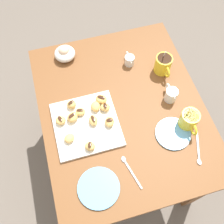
# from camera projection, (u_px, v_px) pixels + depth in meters

# --- Properties ---
(ground_plane) EXTENTS (8.00, 8.00, 0.00)m
(ground_plane) POSITION_uv_depth(u_px,v_px,m) (119.00, 154.00, 1.94)
(ground_plane) COLOR #665B51
(dining_table) EXTENTS (0.99, 0.80, 0.73)m
(dining_table) POSITION_uv_depth(u_px,v_px,m) (121.00, 120.00, 1.41)
(dining_table) COLOR brown
(dining_table) RESTS_ON ground_plane
(pastry_plate_square) EXTENTS (0.30, 0.30, 0.02)m
(pastry_plate_square) POSITION_uv_depth(u_px,v_px,m) (86.00, 124.00, 1.24)
(pastry_plate_square) COLOR silver
(pastry_plate_square) RESTS_ON dining_table
(coffee_mug_yellow_left) EXTENTS (0.13, 0.09, 0.15)m
(coffee_mug_yellow_left) POSITION_uv_depth(u_px,v_px,m) (163.00, 64.00, 1.35)
(coffee_mug_yellow_left) COLOR yellow
(coffee_mug_yellow_left) RESTS_ON dining_table
(coffee_mug_yellow_right) EXTENTS (0.12, 0.08, 0.15)m
(coffee_mug_yellow_right) POSITION_uv_depth(u_px,v_px,m) (189.00, 120.00, 1.21)
(coffee_mug_yellow_right) COLOR yellow
(coffee_mug_yellow_right) RESTS_ON dining_table
(cream_pitcher_white) EXTENTS (0.10, 0.06, 0.07)m
(cream_pitcher_white) POSITION_uv_depth(u_px,v_px,m) (171.00, 94.00, 1.28)
(cream_pitcher_white) COLOR silver
(cream_pitcher_white) RESTS_ON dining_table
(ice_cream_bowl) EXTENTS (0.11, 0.11, 0.08)m
(ice_cream_bowl) POSITION_uv_depth(u_px,v_px,m) (65.00, 53.00, 1.41)
(ice_cream_bowl) COLOR silver
(ice_cream_bowl) RESTS_ON dining_table
(chocolate_sauce_pitcher) EXTENTS (0.09, 0.05, 0.06)m
(chocolate_sauce_pitcher) POSITION_uv_depth(u_px,v_px,m) (129.00, 60.00, 1.39)
(chocolate_sauce_pitcher) COLOR silver
(chocolate_sauce_pitcher) RESTS_ON dining_table
(saucer_sky_left) EXTENTS (0.17, 0.17, 0.01)m
(saucer_sky_left) POSITION_uv_depth(u_px,v_px,m) (173.00, 134.00, 1.22)
(saucer_sky_left) COLOR #66A8DB
(saucer_sky_left) RESTS_ON dining_table
(saucer_sky_right) EXTENTS (0.18, 0.18, 0.01)m
(saucer_sky_right) POSITION_uv_depth(u_px,v_px,m) (99.00, 188.00, 1.11)
(saucer_sky_right) COLOR #66A8DB
(saucer_sky_right) RESTS_ON dining_table
(loose_spoon_near_saucer) EXTENTS (0.16, 0.06, 0.01)m
(loose_spoon_near_saucer) POSITION_uv_depth(u_px,v_px,m) (198.00, 152.00, 1.19)
(loose_spoon_near_saucer) COLOR silver
(loose_spoon_near_saucer) RESTS_ON dining_table
(loose_spoon_by_plate) EXTENTS (0.16, 0.05, 0.01)m
(loose_spoon_by_plate) POSITION_uv_depth(u_px,v_px,m) (129.00, 168.00, 1.15)
(loose_spoon_by_plate) COLOR silver
(loose_spoon_by_plate) RESTS_ON dining_table
(beignet_0) EXTENTS (0.06, 0.06, 0.03)m
(beignet_0) POSITION_uv_depth(u_px,v_px,m) (90.00, 146.00, 1.17)
(beignet_0) COLOR #E5B260
(beignet_0) RESTS_ON pastry_plate_square
(chocolate_drizzle_0) EXTENTS (0.03, 0.03, 0.00)m
(chocolate_drizzle_0) POSITION_uv_depth(u_px,v_px,m) (90.00, 145.00, 1.15)
(chocolate_drizzle_0) COLOR #381E11
(chocolate_drizzle_0) RESTS_ON beignet_0
(beignet_1) EXTENTS (0.07, 0.07, 0.04)m
(beignet_1) POSITION_uv_depth(u_px,v_px,m) (72.00, 118.00, 1.23)
(beignet_1) COLOR #E5B260
(beignet_1) RESTS_ON pastry_plate_square
(chocolate_drizzle_1) EXTENTS (0.03, 0.04, 0.00)m
(chocolate_drizzle_1) POSITION_uv_depth(u_px,v_px,m) (72.00, 116.00, 1.21)
(chocolate_drizzle_1) COLOR #381E11
(chocolate_drizzle_1) RESTS_ON beignet_1
(beignet_2) EXTENTS (0.05, 0.05, 0.03)m
(beignet_2) POSITION_uv_depth(u_px,v_px,m) (80.00, 112.00, 1.25)
(beignet_2) COLOR #E5B260
(beignet_2) RESTS_ON pastry_plate_square
(chocolate_drizzle_2) EXTENTS (0.02, 0.04, 0.00)m
(chocolate_drizzle_2) POSITION_uv_depth(u_px,v_px,m) (80.00, 110.00, 1.23)
(chocolate_drizzle_2) COLOR #381E11
(chocolate_drizzle_2) RESTS_ON beignet_2
(beignet_3) EXTENTS (0.07, 0.07, 0.04)m
(beignet_3) POSITION_uv_depth(u_px,v_px,m) (101.00, 99.00, 1.28)
(beignet_3) COLOR #E5B260
(beignet_3) RESTS_ON pastry_plate_square
(chocolate_drizzle_3) EXTENTS (0.04, 0.04, 0.00)m
(chocolate_drizzle_3) POSITION_uv_depth(u_px,v_px,m) (101.00, 97.00, 1.26)
(chocolate_drizzle_3) COLOR #381E11
(chocolate_drizzle_3) RESTS_ON beignet_3
(beignet_4) EXTENTS (0.06, 0.06, 0.04)m
(beignet_4) POSITION_uv_depth(u_px,v_px,m) (72.00, 104.00, 1.26)
(beignet_4) COLOR #E5B260
(beignet_4) RESTS_ON pastry_plate_square
(chocolate_drizzle_4) EXTENTS (0.03, 0.03, 0.00)m
(chocolate_drizzle_4) POSITION_uv_depth(u_px,v_px,m) (71.00, 102.00, 1.24)
(chocolate_drizzle_4) COLOR #381E11
(chocolate_drizzle_4) RESTS_ON beignet_4
(beignet_5) EXTENTS (0.06, 0.04, 0.03)m
(beignet_5) POSITION_uv_depth(u_px,v_px,m) (93.00, 120.00, 1.23)
(beignet_5) COLOR #E5B260
(beignet_5) RESTS_ON pastry_plate_square
(chocolate_drizzle_5) EXTENTS (0.04, 0.02, 0.00)m
(chocolate_drizzle_5) POSITION_uv_depth(u_px,v_px,m) (93.00, 119.00, 1.21)
(chocolate_drizzle_5) COLOR #381E11
(chocolate_drizzle_5) RESTS_ON beignet_5
(beignet_6) EXTENTS (0.06, 0.06, 0.03)m
(beignet_6) POSITION_uv_depth(u_px,v_px,m) (61.00, 121.00, 1.22)
(beignet_6) COLOR #E5B260
(beignet_6) RESTS_ON pastry_plate_square
(chocolate_drizzle_6) EXTENTS (0.04, 0.03, 0.00)m
(chocolate_drizzle_6) POSITION_uv_depth(u_px,v_px,m) (60.00, 119.00, 1.21)
(chocolate_drizzle_6) COLOR #381E11
(chocolate_drizzle_6) RESTS_ON beignet_6
(beignet_7) EXTENTS (0.04, 0.05, 0.03)m
(beignet_7) POSITION_uv_depth(u_px,v_px,m) (105.00, 107.00, 1.26)
(beignet_7) COLOR #E5B260
(beignet_7) RESTS_ON pastry_plate_square
(chocolate_drizzle_7) EXTENTS (0.03, 0.02, 0.00)m
(chocolate_drizzle_7) POSITION_uv_depth(u_px,v_px,m) (105.00, 106.00, 1.24)
(chocolate_drizzle_7) COLOR #381E11
(chocolate_drizzle_7) RESTS_ON beignet_7
(beignet_8) EXTENTS (0.06, 0.06, 0.03)m
(beignet_8) POSITION_uv_depth(u_px,v_px,m) (69.00, 138.00, 1.18)
(beignet_8) COLOR #E5B260
(beignet_8) RESTS_ON pastry_plate_square
(beignet_9) EXTENTS (0.07, 0.06, 0.03)m
(beignet_9) POSITION_uv_depth(u_px,v_px,m) (110.00, 122.00, 1.22)
(beignet_9) COLOR #E5B260
(beignet_9) RESTS_ON pastry_plate_square
(chocolate_drizzle_9) EXTENTS (0.02, 0.03, 0.00)m
(chocolate_drizzle_9) POSITION_uv_depth(u_px,v_px,m) (110.00, 120.00, 1.20)
(chocolate_drizzle_9) COLOR #381E11
(chocolate_drizzle_9) RESTS_ON beignet_9
(beignet_10) EXTENTS (0.06, 0.05, 0.04)m
(beignet_10) POSITION_uv_depth(u_px,v_px,m) (95.00, 106.00, 1.26)
(beignet_10) COLOR #E5B260
(beignet_10) RESTS_ON pastry_plate_square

